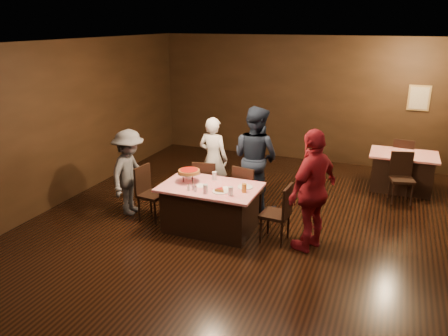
{
  "coord_description": "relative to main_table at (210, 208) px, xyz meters",
  "views": [
    {
      "loc": [
        1.74,
        -5.52,
        3.32
      ],
      "look_at": [
        -0.78,
        0.84,
        1.0
      ],
      "focal_mm": 35.0,
      "sensor_mm": 36.0,
      "label": 1
    }
  ],
  "objects": [
    {
      "name": "diner_red_shirt",
      "position": [
        1.66,
        -0.01,
        0.55
      ],
      "size": [
        0.85,
        1.19,
        1.87
      ],
      "primitive_type": "imported",
      "rotation": [
        0.0,
        0.0,
        -1.97
      ],
      "color": "maroon",
      "rests_on": "ground"
    },
    {
      "name": "condiments",
      "position": [
        -0.18,
        -0.28,
        0.43
      ],
      "size": [
        0.17,
        0.1,
        0.09
      ],
      "color": "silver",
      "rests_on": "main_table"
    },
    {
      "name": "diner_navy_hoodie",
      "position": [
        0.38,
        1.19,
        0.56
      ],
      "size": [
        1.11,
        0.99,
        1.9
      ],
      "primitive_type": "imported",
      "rotation": [
        0.0,
        0.0,
        2.79
      ],
      "color": "black",
      "rests_on": "ground"
    },
    {
      "name": "diner_grey_knit",
      "position": [
        -1.59,
        0.08,
        0.39
      ],
      "size": [
        0.63,
        1.03,
        1.54
      ],
      "primitive_type": "imported",
      "rotation": [
        0.0,
        0.0,
        1.63
      ],
      "color": "#545559",
      "rests_on": "ground"
    },
    {
      "name": "chair_end_right",
      "position": [
        1.1,
        0.0,
        0.09
      ],
      "size": [
        0.45,
        0.45,
        0.95
      ],
      "primitive_type": "cube",
      "rotation": [
        0.0,
        0.0,
        -1.64
      ],
      "color": "black",
      "rests_on": "ground"
    },
    {
      "name": "diner_white_jacket",
      "position": [
        -0.48,
        1.26,
        0.43
      ],
      "size": [
        0.62,
        0.43,
        1.62
      ],
      "primitive_type": "imported",
      "rotation": [
        0.0,
        0.0,
        3.06
      ],
      "color": "white",
      "rests_on": "ground"
    },
    {
      "name": "glass_front_left",
      "position": [
        0.05,
        -0.3,
        0.46
      ],
      "size": [
        0.08,
        0.08,
        0.14
      ],
      "primitive_type": "cylinder",
      "color": "silver",
      "rests_on": "main_table"
    },
    {
      "name": "chair_far_right",
      "position": [
        0.4,
        0.75,
        0.09
      ],
      "size": [
        0.49,
        0.49,
        0.95
      ],
      "primitive_type": "cube",
      "rotation": [
        0.0,
        0.0,
        2.96
      ],
      "color": "black",
      "rests_on": "ground"
    },
    {
      "name": "room",
      "position": [
        0.91,
        -0.53,
        1.75
      ],
      "size": [
        10.0,
        10.04,
        3.02
      ],
      "color": "black",
      "rests_on": "ground"
    },
    {
      "name": "pizza_stand",
      "position": [
        -0.4,
        0.05,
        0.57
      ],
      "size": [
        0.38,
        0.38,
        0.22
      ],
      "color": "black",
      "rests_on": "main_table"
    },
    {
      "name": "back_table",
      "position": [
        2.92,
        3.11,
        0.0
      ],
      "size": [
        1.3,
        0.9,
        0.77
      ],
      "primitive_type": "cube",
      "color": "red",
      "rests_on": "ground"
    },
    {
      "name": "chair_far_left",
      "position": [
        -0.4,
        0.75,
        0.09
      ],
      "size": [
        0.49,
        0.49,
        0.95
      ],
      "primitive_type": "cube",
      "rotation": [
        0.0,
        0.0,
        3.32
      ],
      "color": "black",
      "rests_on": "ground"
    },
    {
      "name": "napkin_left",
      "position": [
        -0.15,
        -0.05,
        0.39
      ],
      "size": [
        0.21,
        0.21,
        0.01
      ],
      "primitive_type": "cube",
      "rotation": [
        0.0,
        0.0,
        -0.35
      ],
      "color": "white",
      "rests_on": "main_table"
    },
    {
      "name": "chair_back_near",
      "position": [
        2.92,
        2.41,
        0.09
      ],
      "size": [
        0.5,
        0.5,
        0.95
      ],
      "primitive_type": "cube",
      "rotation": [
        0.0,
        0.0,
        0.23
      ],
      "color": "black",
      "rests_on": "ground"
    },
    {
      "name": "glass_back",
      "position": [
        -0.05,
        0.3,
        0.46
      ],
      "size": [
        0.08,
        0.08,
        0.14
      ],
      "primitive_type": "cylinder",
      "color": "silver",
      "rests_on": "main_table"
    },
    {
      "name": "glass_front_right",
      "position": [
        0.45,
        -0.25,
        0.46
      ],
      "size": [
        0.08,
        0.08,
        0.14
      ],
      "primitive_type": "cylinder",
      "color": "silver",
      "rests_on": "main_table"
    },
    {
      "name": "glass_amber",
      "position": [
        0.6,
        -0.05,
        0.46
      ],
      "size": [
        0.08,
        0.08,
        0.14
      ],
      "primitive_type": "cylinder",
      "color": "#BF7F26",
      "rests_on": "main_table"
    },
    {
      "name": "plate_empty",
      "position": [
        0.55,
        0.15,
        0.39
      ],
      "size": [
        0.25,
        0.25,
        0.01
      ],
      "primitive_type": "cylinder",
      "color": "white",
      "rests_on": "main_table"
    },
    {
      "name": "napkin_center",
      "position": [
        0.3,
        0.0,
        0.39
      ],
      "size": [
        0.19,
        0.19,
        0.01
      ],
      "primitive_type": "cube",
      "rotation": [
        0.0,
        0.0,
        0.21
      ],
      "color": "white",
      "rests_on": "main_table"
    },
    {
      "name": "main_table",
      "position": [
        0.0,
        0.0,
        0.0
      ],
      "size": [
        1.6,
        1.0,
        0.77
      ],
      "primitive_type": "cube",
      "color": "red",
      "rests_on": "ground"
    },
    {
      "name": "plate_with_slice",
      "position": [
        0.25,
        -0.18,
        0.41
      ],
      "size": [
        0.25,
        0.25,
        0.06
      ],
      "color": "white",
      "rests_on": "main_table"
    },
    {
      "name": "chair_end_left",
      "position": [
        -1.1,
        0.0,
        0.09
      ],
      "size": [
        0.46,
        0.46,
        0.95
      ],
      "primitive_type": "cube",
      "rotation": [
        0.0,
        0.0,
        1.47
      ],
      "color": "black",
      "rests_on": "ground"
    },
    {
      "name": "chair_back_far",
      "position": [
        2.92,
        3.71,
        0.09
      ],
      "size": [
        0.46,
        0.46,
        0.95
      ],
      "primitive_type": "cube",
      "rotation": [
        0.0,
        0.0,
        3.05
      ],
      "color": "black",
      "rests_on": "ground"
    }
  ]
}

